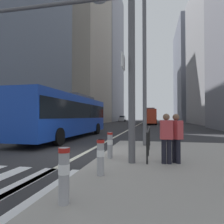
{
  "coord_description": "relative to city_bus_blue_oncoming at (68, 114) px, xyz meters",
  "views": [
    {
      "loc": [
        3.0,
        -8.16,
        1.61
      ],
      "look_at": [
        -3.27,
        22.18,
        2.34
      ],
      "focal_mm": 32.2,
      "sensor_mm": 36.0,
      "label": 1
    }
  ],
  "objects": [
    {
      "name": "office_tower_left_far",
      "position": [
        -12.66,
        61.22,
        23.93
      ],
      "size": [
        12.33,
        25.45,
        51.53
      ],
      "primitive_type": "cube",
      "color": "gray",
      "rests_on": "ground"
    },
    {
      "name": "lane_centre_line",
      "position": [
        3.34,
        23.98,
        -1.83
      ],
      "size": [
        0.2,
        80.0,
        0.01
      ],
      "primitive_type": "cube",
      "color": "beige",
      "rests_on": "ground"
    },
    {
      "name": "car_oncoming_mid",
      "position": [
        -3.84,
        52.06,
        -0.85
      ],
      "size": [
        2.05,
        4.2,
        1.94
      ],
      "color": "silver",
      "rests_on": "ground"
    },
    {
      "name": "bollard_back",
      "position": [
        4.73,
        -6.79,
        -1.21
      ],
      "size": [
        0.2,
        0.2,
        0.85
      ],
      "color": "#99999E",
      "rests_on": "median_island"
    },
    {
      "name": "traffic_signal_gantry",
      "position": [
        3.69,
        -7.8,
        2.27
      ],
      "size": [
        5.95,
        0.65,
        6.0
      ],
      "color": "#515156",
      "rests_on": "median_island"
    },
    {
      "name": "pedestrian_railing",
      "position": [
        6.14,
        -5.8,
        -0.96
      ],
      "size": [
        0.06,
        4.18,
        0.98
      ],
      "color": "black",
      "rests_on": "median_island"
    },
    {
      "name": "office_tower_left_mid",
      "position": [
        -12.66,
        34.98,
        17.73
      ],
      "size": [
        13.1,
        21.3,
        39.13
      ],
      "primitive_type": "cube",
      "color": "gray",
      "rests_on": "ground"
    },
    {
      "name": "bollard_right",
      "position": [
        4.83,
        -7.23,
        -1.18
      ],
      "size": [
        0.2,
        0.2,
        0.91
      ],
      "color": "#99999E",
      "rests_on": "median_island"
    },
    {
      "name": "sedan_white_oncoming",
      "position": [
        -4.5,
        0.16,
        -0.85
      ],
      "size": [
        2.11,
        4.34,
        1.94
      ],
      "color": "silver",
      "rests_on": "ground"
    },
    {
      "name": "street_lamp_post",
      "position": [
        5.9,
        -3.73,
        3.45
      ],
      "size": [
        5.5,
        0.32,
        8.0
      ],
      "color": "#56565B",
      "rests_on": "median_island"
    },
    {
      "name": "car_receding_near",
      "position": [
        5.66,
        42.27,
        -0.85
      ],
      "size": [
        2.04,
        4.02,
        1.94
      ],
      "color": "maroon",
      "rests_on": "ground"
    },
    {
      "name": "ground_plane",
      "position": [
        3.34,
        13.98,
        -1.84
      ],
      "size": [
        160.0,
        160.0,
        0.0
      ],
      "primitive_type": "plane",
      "color": "#28282B"
    },
    {
      "name": "city_bus_red_receding",
      "position": [
        5.74,
        29.51,
        -0.0
      ],
      "size": [
        2.81,
        11.1,
        3.4
      ],
      "color": "red",
      "rests_on": "ground"
    },
    {
      "name": "office_tower_right_mid",
      "position": [
        20.34,
        33.35,
        13.83
      ],
      "size": [
        10.45,
        20.63,
        31.33
      ],
      "primitive_type": "cube",
      "color": "#9E9EA3",
      "rests_on": "ground"
    },
    {
      "name": "city_bus_blue_oncoming",
      "position": [
        0.0,
        0.0,
        0.0
      ],
      "size": [
        2.76,
        11.85,
        3.4
      ],
      "color": "#14389E",
      "rests_on": "ground"
    },
    {
      "name": "bollard_front",
      "position": [
        4.86,
        -11.02,
        -1.16
      ],
      "size": [
        0.2,
        0.2,
        0.94
      ],
      "color": "#99999E",
      "rests_on": "median_island"
    },
    {
      "name": "office_tower_right_far",
      "position": [
        20.34,
        58.82,
        14.53
      ],
      "size": [
        11.94,
        23.69,
        32.73
      ],
      "primitive_type": "cube",
      "color": "slate",
      "rests_on": "ground"
    },
    {
      "name": "bollard_left",
      "position": [
        5.03,
        -9.3,
        -1.19
      ],
      "size": [
        0.2,
        0.2,
        0.89
      ],
      "color": "#99999E",
      "rests_on": "median_island"
    },
    {
      "name": "pedestrian_walking",
      "position": [
        6.73,
        -7.69,
        -0.83
      ],
      "size": [
        0.4,
        0.27,
        1.56
      ],
      "color": "black",
      "rests_on": "median_island"
    },
    {
      "name": "pedestrian_far",
      "position": [
        7.04,
        -7.53,
        -0.83
      ],
      "size": [
        0.43,
        0.45,
        1.55
      ],
      "color": "black",
      "rests_on": "median_island"
    }
  ]
}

